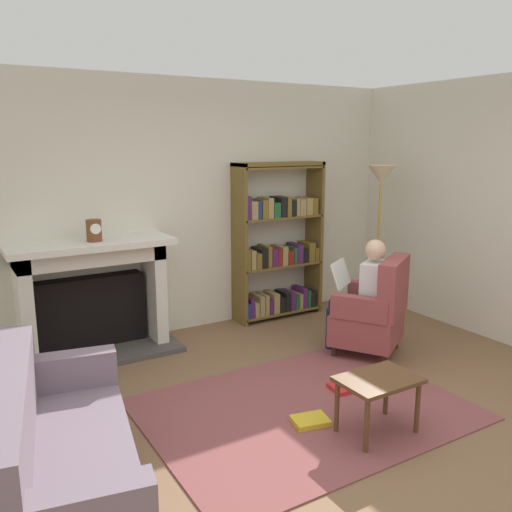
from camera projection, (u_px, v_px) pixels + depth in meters
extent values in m
plane|color=brown|center=(329.00, 427.00, 3.92)|extent=(14.00, 14.00, 0.00)
cube|color=beige|center=(184.00, 207.00, 5.77)|extent=(5.60, 0.10, 2.70)
cube|color=beige|center=(448.00, 205.00, 6.02)|extent=(0.10, 5.20, 2.70)
cube|color=brown|center=(304.00, 409.00, 4.17)|extent=(2.40, 1.80, 0.01)
cube|color=#4C4742|center=(99.00, 354.00, 5.19)|extent=(1.55, 0.64, 0.05)
cube|color=black|center=(91.00, 311.00, 5.30)|extent=(1.03, 0.20, 0.70)
cube|color=silver|center=(25.00, 311.00, 4.86)|extent=(0.12, 0.44, 1.07)
cube|color=silver|center=(154.00, 292.00, 5.48)|extent=(0.12, 0.44, 1.07)
cube|color=silver|center=(90.00, 255.00, 5.07)|extent=(1.35, 0.44, 0.16)
cube|color=silver|center=(91.00, 244.00, 5.00)|extent=(1.51, 0.56, 0.06)
cylinder|color=brown|center=(94.00, 230.00, 4.97)|extent=(0.14, 0.14, 0.20)
cylinder|color=white|center=(96.00, 229.00, 4.91)|extent=(0.10, 0.01, 0.10)
cube|color=brown|center=(239.00, 245.00, 5.97)|extent=(0.04, 0.32, 1.82)
cube|color=brown|center=(314.00, 237.00, 6.50)|extent=(0.04, 0.32, 1.82)
cube|color=brown|center=(279.00, 164.00, 6.05)|extent=(1.08, 0.32, 0.04)
cube|color=brown|center=(278.00, 311.00, 6.41)|extent=(1.04, 0.32, 0.02)
cube|color=navy|center=(244.00, 309.00, 6.15)|extent=(0.04, 0.26, 0.18)
cube|color=#4C1E59|center=(247.00, 307.00, 6.17)|extent=(0.05, 0.26, 0.22)
cube|color=#997F4C|center=(252.00, 308.00, 6.20)|extent=(0.06, 0.26, 0.17)
cube|color=#997F4C|center=(257.00, 304.00, 6.23)|extent=(0.07, 0.26, 0.23)
cube|color=#997F4C|center=(262.00, 303.00, 6.26)|extent=(0.05, 0.26, 0.24)
cube|color=#4C1E59|center=(266.00, 305.00, 6.30)|extent=(0.05, 0.26, 0.17)
cube|color=#997F4C|center=(271.00, 302.00, 6.33)|extent=(0.08, 0.26, 0.24)
cube|color=black|center=(277.00, 303.00, 6.38)|extent=(0.07, 0.26, 0.18)
cube|color=black|center=(283.00, 300.00, 6.41)|extent=(0.07, 0.26, 0.23)
cube|color=#4C1E59|center=(288.00, 299.00, 6.45)|extent=(0.07, 0.26, 0.22)
cube|color=#1E592D|center=(292.00, 300.00, 6.49)|extent=(0.05, 0.26, 0.17)
cube|color=#997F4C|center=(296.00, 299.00, 6.51)|extent=(0.05, 0.26, 0.18)
cube|color=#4C1E59|center=(300.00, 296.00, 6.54)|extent=(0.06, 0.26, 0.24)
cube|color=#1E592D|center=(304.00, 297.00, 6.57)|extent=(0.04, 0.26, 0.21)
cube|color=black|center=(308.00, 297.00, 6.60)|extent=(0.07, 0.26, 0.20)
cube|color=brown|center=(278.00, 265.00, 6.30)|extent=(1.04, 0.32, 0.02)
cube|color=brown|center=(244.00, 258.00, 6.02)|extent=(0.04, 0.26, 0.24)
cube|color=#997F4C|center=(248.00, 259.00, 6.05)|extent=(0.06, 0.26, 0.22)
cube|color=brown|center=(254.00, 260.00, 6.10)|extent=(0.06, 0.26, 0.18)
cube|color=black|center=(260.00, 257.00, 6.13)|extent=(0.08, 0.26, 0.22)
cube|color=brown|center=(265.00, 256.00, 6.16)|extent=(0.05, 0.26, 0.24)
cube|color=#4C1E59|center=(270.00, 257.00, 6.20)|extent=(0.07, 0.26, 0.20)
cube|color=maroon|center=(274.00, 256.00, 6.23)|extent=(0.05, 0.26, 0.19)
cube|color=#997F4C|center=(280.00, 255.00, 6.27)|extent=(0.07, 0.26, 0.22)
cube|color=maroon|center=(285.00, 256.00, 6.32)|extent=(0.07, 0.26, 0.16)
cube|color=#1E592D|center=(290.00, 254.00, 6.35)|extent=(0.04, 0.26, 0.19)
cube|color=#4C1E59|center=(295.00, 253.00, 6.38)|extent=(0.08, 0.26, 0.22)
cube|color=black|center=(300.00, 254.00, 6.43)|extent=(0.07, 0.26, 0.16)
cube|color=brown|center=(306.00, 251.00, 6.46)|extent=(0.09, 0.26, 0.22)
cube|color=brown|center=(311.00, 253.00, 6.51)|extent=(0.05, 0.26, 0.16)
cube|color=brown|center=(279.00, 217.00, 6.18)|extent=(1.04, 0.32, 0.02)
cube|color=#4C1E59|center=(244.00, 208.00, 5.90)|extent=(0.05, 0.26, 0.26)
cube|color=#997F4C|center=(249.00, 210.00, 5.95)|extent=(0.08, 0.26, 0.20)
cube|color=navy|center=(255.00, 209.00, 5.98)|extent=(0.04, 0.26, 0.20)
cube|color=brown|center=(260.00, 209.00, 6.01)|extent=(0.07, 0.26, 0.21)
cube|color=#997F4C|center=(265.00, 207.00, 6.05)|extent=(0.07, 0.26, 0.22)
cube|color=#1E592D|center=(272.00, 209.00, 6.10)|extent=(0.08, 0.26, 0.17)
cube|color=black|center=(278.00, 206.00, 6.14)|extent=(0.08, 0.26, 0.22)
cube|color=brown|center=(284.00, 206.00, 6.17)|extent=(0.06, 0.26, 0.22)
cube|color=black|center=(288.00, 208.00, 6.21)|extent=(0.06, 0.26, 0.18)
cube|color=#997F4C|center=(292.00, 206.00, 6.24)|extent=(0.04, 0.26, 0.20)
cube|color=#997F4C|center=(297.00, 206.00, 6.27)|extent=(0.08, 0.26, 0.19)
cube|color=#997F4C|center=(304.00, 206.00, 6.32)|extent=(0.09, 0.26, 0.20)
cube|color=brown|center=(309.00, 205.00, 6.36)|extent=(0.07, 0.26, 0.19)
cube|color=brown|center=(279.00, 167.00, 6.06)|extent=(1.04, 0.32, 0.02)
cylinder|color=#331E14|center=(350.00, 334.00, 5.62)|extent=(0.05, 0.05, 0.12)
cylinder|color=#331E14|center=(334.00, 351.00, 5.18)|extent=(0.05, 0.05, 0.12)
cylinder|color=#331E14|center=(396.00, 342.00, 5.41)|extent=(0.05, 0.05, 0.12)
cylinder|color=#331E14|center=(384.00, 360.00, 4.97)|extent=(0.05, 0.05, 0.12)
cube|color=brown|center=(367.00, 326.00, 5.25)|extent=(0.86, 0.85, 0.30)
cube|color=brown|center=(394.00, 287.00, 5.06)|extent=(0.63, 0.48, 0.55)
cube|color=brown|center=(375.00, 294.00, 5.43)|extent=(0.39, 0.52, 0.22)
cube|color=brown|center=(360.00, 308.00, 4.96)|extent=(0.39, 0.52, 0.22)
cube|color=silver|center=(374.00, 288.00, 5.15)|extent=(0.38, 0.34, 0.50)
sphere|color=#D8AD8C|center=(375.00, 250.00, 5.07)|extent=(0.20, 0.20, 0.20)
cube|color=#191E3F|center=(355.00, 303.00, 5.35)|extent=(0.32, 0.40, 0.12)
cube|color=#191E3F|center=(350.00, 307.00, 5.21)|extent=(0.32, 0.40, 0.12)
cylinder|color=#191E3F|center=(336.00, 324.00, 5.48)|extent=(0.10, 0.10, 0.42)
cylinder|color=#191E3F|center=(331.00, 329.00, 5.34)|extent=(0.10, 0.10, 0.42)
cube|color=white|center=(341.00, 274.00, 5.27)|extent=(0.36, 0.28, 0.25)
cube|color=slate|center=(71.00, 479.00, 2.99)|extent=(1.00, 1.80, 0.40)
cube|color=slate|center=(10.00, 418.00, 2.81)|extent=(0.50, 1.71, 0.45)
cube|color=slate|center=(63.00, 371.00, 3.63)|extent=(0.72, 0.28, 0.24)
cube|color=brown|center=(379.00, 380.00, 3.75)|extent=(0.56, 0.39, 0.03)
cylinder|color=brown|center=(367.00, 426.00, 3.55)|extent=(0.04, 0.04, 0.39)
cylinder|color=brown|center=(417.00, 408.00, 3.79)|extent=(0.04, 0.04, 0.39)
cylinder|color=brown|center=(337.00, 407.00, 3.81)|extent=(0.04, 0.04, 0.39)
cylinder|color=brown|center=(386.00, 391.00, 4.05)|extent=(0.04, 0.04, 0.39)
cube|color=red|center=(341.00, 388.00, 4.47)|extent=(0.18, 0.22, 0.04)
cube|color=gold|center=(310.00, 421.00, 3.94)|extent=(0.30, 0.25, 0.04)
cylinder|color=#B7933F|center=(375.00, 314.00, 6.42)|extent=(0.24, 0.24, 0.03)
cylinder|color=#B7933F|center=(378.00, 250.00, 6.26)|extent=(0.03, 0.03, 1.54)
cone|color=beige|center=(381.00, 175.00, 6.07)|extent=(0.32, 0.32, 0.22)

